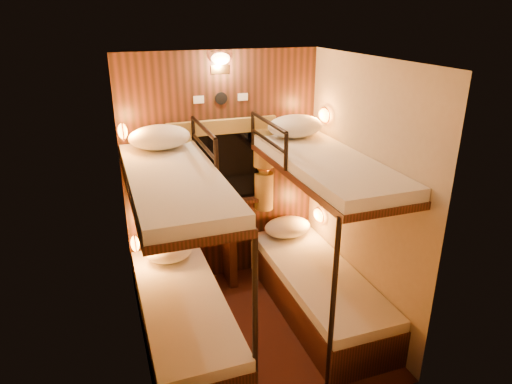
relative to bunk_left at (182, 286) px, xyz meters
name	(u,v)px	position (x,y,z in m)	size (l,w,h in m)	color
floor	(256,328)	(0.65, -0.07, -0.56)	(2.10, 2.10, 0.00)	#3E1611
ceiling	(256,60)	(0.65, -0.07, 1.84)	(2.10, 2.10, 0.00)	silver
wall_back	(222,171)	(0.65, 0.98, 0.64)	(2.40, 2.40, 0.00)	#C6B293
wall_front	(312,274)	(0.65, -1.12, 0.64)	(2.40, 2.40, 0.00)	#C6B293
wall_left	(132,227)	(-0.35, -0.07, 0.64)	(2.40, 2.40, 0.00)	#C6B293
wall_right	(361,195)	(1.65, -0.07, 0.64)	(2.40, 2.40, 0.00)	#C6B293
back_panel	(223,171)	(0.65, 0.97, 0.64)	(2.00, 0.03, 2.40)	black
bunk_left	(182,286)	(0.00, 0.00, 0.00)	(0.72, 1.90, 1.82)	black
bunk_right	(319,260)	(1.30, 0.00, 0.00)	(0.72, 1.90, 1.82)	black
window	(223,174)	(0.65, 0.94, 0.62)	(1.00, 0.12, 0.79)	black
curtains	(224,167)	(0.65, 0.90, 0.71)	(1.10, 0.22, 1.00)	olive
back_fixtures	(221,67)	(0.65, 0.93, 1.69)	(0.54, 0.09, 0.48)	black
reading_lamps	(232,178)	(0.65, 0.63, 0.68)	(2.00, 0.20, 1.25)	orange
table	(229,247)	(0.65, 0.78, -0.14)	(0.50, 0.34, 0.66)	maroon
bottle_left	(216,219)	(0.52, 0.80, 0.20)	(0.07, 0.07, 0.25)	#99BFE5
bottle_right	(235,217)	(0.72, 0.78, 0.19)	(0.07, 0.07, 0.24)	#99BFE5
sachet_a	(235,227)	(0.71, 0.75, 0.09)	(0.07, 0.05, 0.01)	silver
sachet_b	(233,223)	(0.71, 0.86, 0.09)	(0.08, 0.06, 0.01)	silver
pillow_lower_left	(169,253)	(0.00, 0.64, -0.02)	(0.44, 0.32, 0.17)	white
pillow_lower_right	(288,227)	(1.30, 0.75, 0.00)	(0.51, 0.37, 0.20)	white
pillow_upper_left	(160,137)	(0.00, 0.66, 1.14)	(0.54, 0.39, 0.21)	white
pillow_upper_right	(295,126)	(1.30, 0.64, 1.14)	(0.55, 0.39, 0.22)	white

